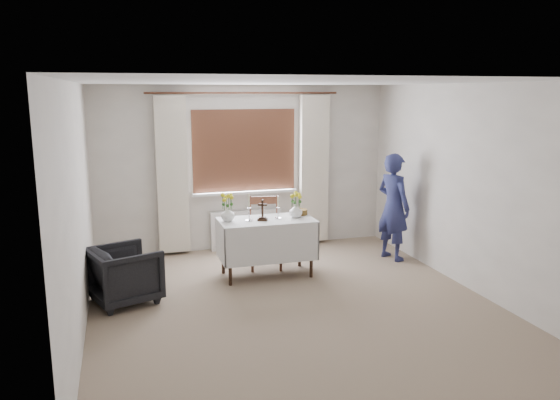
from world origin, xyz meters
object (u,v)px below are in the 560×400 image
(wooden_cross, at_px, (263,210))
(flower_vase_right, at_px, (296,211))
(altar_table, at_px, (267,248))
(person, at_px, (393,207))
(flower_vase_left, at_px, (228,214))
(armchair, at_px, (125,275))
(wooden_chair, at_px, (265,233))

(wooden_cross, relative_size, flower_vase_right, 1.51)
(altar_table, distance_m, person, 1.99)
(altar_table, distance_m, wooden_cross, 0.52)
(person, distance_m, flower_vase_left, 2.45)
(altar_table, bearing_deg, armchair, -166.46)
(wooden_chair, distance_m, flower_vase_left, 0.74)
(wooden_chair, bearing_deg, flower_vase_left, -144.35)
(altar_table, distance_m, flower_vase_left, 0.69)
(armchair, relative_size, flower_vase_right, 3.96)
(armchair, height_order, flower_vase_right, flower_vase_right)
(armchair, bearing_deg, person, -100.31)
(wooden_chair, bearing_deg, armchair, -148.50)
(altar_table, height_order, wooden_chair, wooden_chair)
(flower_vase_right, bearing_deg, armchair, -168.75)
(altar_table, xyz_separation_m, person, (1.94, 0.20, 0.39))
(flower_vase_right, bearing_deg, altar_table, -179.42)
(wooden_chair, relative_size, wooden_cross, 3.54)
(armchair, relative_size, person, 0.47)
(armchair, distance_m, flower_vase_left, 1.49)
(wooden_cross, height_order, flower_vase_left, wooden_cross)
(wooden_chair, xyz_separation_m, wooden_cross, (-0.13, -0.38, 0.41))
(person, distance_m, flower_vase_right, 1.56)
(wooden_chair, height_order, flower_vase_right, wooden_chair)
(wooden_chair, bearing_deg, wooden_cross, -100.23)
(person, xyz_separation_m, flower_vase_right, (-1.54, -0.20, 0.08))
(altar_table, bearing_deg, person, 5.87)
(armchair, xyz_separation_m, person, (3.76, 0.64, 0.44))
(wooden_chair, xyz_separation_m, flower_vase_left, (-0.57, -0.28, 0.37))
(wooden_chair, distance_m, wooden_cross, 0.57)
(altar_table, relative_size, wooden_chair, 1.27)
(armchair, bearing_deg, flower_vase_right, -98.68)
(flower_vase_left, bearing_deg, wooden_chair, 26.46)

